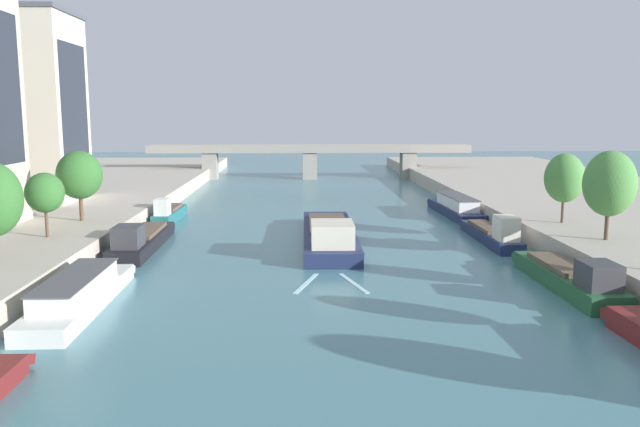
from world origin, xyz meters
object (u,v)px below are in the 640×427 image
at_px(moored_boat_left_lone, 169,213).
at_px(moored_boat_right_downstream, 456,207).
at_px(moored_boat_left_near, 142,239).
at_px(tree_right_end_of_row, 610,184).
at_px(moored_boat_right_near, 569,277).
at_px(bridge_far, 310,157).
at_px(tree_left_past_mid, 45,193).
at_px(tree_right_distant, 564,178).
at_px(barge_midriver, 329,234).
at_px(tree_left_by_lamp, 79,175).
at_px(moored_boat_left_midway, 80,293).
at_px(moored_boat_right_far, 492,233).

bearing_deg(moored_boat_left_lone, moored_boat_right_downstream, 4.82).
bearing_deg(moored_boat_left_near, tree_right_end_of_row, -10.80).
xyz_separation_m(moored_boat_right_near, bridge_far, (-17.41, 81.54, 3.34)).
bearing_deg(tree_left_past_mid, moored_boat_left_near, 35.59).
relative_size(moored_boat_left_lone, moored_boat_right_downstream, 0.68).
bearing_deg(tree_right_distant, barge_midriver, 177.01).
bearing_deg(moored_boat_right_near, moored_boat_right_downstream, 89.79).
bearing_deg(tree_left_by_lamp, moored_boat_left_near, -29.13).
bearing_deg(moored_boat_left_midway, bridge_far, 78.70).
bearing_deg(barge_midriver, moored_boat_right_downstream, 45.67).
bearing_deg(moored_boat_left_near, tree_left_by_lamp, 150.87).
xyz_separation_m(moored_boat_left_near, moored_boat_left_lone, (-0.58, 16.28, 0.01)).
bearing_deg(moored_boat_left_near, barge_midriver, 6.30).
distance_m(moored_boat_left_near, moored_boat_left_lone, 16.29).
xyz_separation_m(tree_left_past_mid, tree_left_by_lamp, (0.11, 8.69, 0.69)).
distance_m(tree_right_end_of_row, bridge_far, 77.73).
xyz_separation_m(moored_boat_right_downstream, tree_left_past_mid, (-41.71, -24.18, 4.96)).
xyz_separation_m(moored_boat_left_lone, tree_right_end_of_row, (41.57, -24.09, 6.02)).
relative_size(moored_boat_right_far, bridge_far, 0.24).
relative_size(moored_boat_right_downstream, tree_left_by_lamp, 2.45).
bearing_deg(moored_boat_left_lone, tree_left_by_lamp, -116.32).
bearing_deg(moored_boat_right_downstream, moored_boat_left_lone, -175.18).
bearing_deg(moored_boat_left_near, bridge_far, 75.36).
height_order(moored_boat_right_near, moored_boat_right_far, moored_boat_right_far).
xyz_separation_m(moored_boat_right_downstream, bridge_far, (-17.54, 46.90, 3.20)).
relative_size(moored_boat_right_near, tree_right_end_of_row, 1.99).
bearing_deg(tree_left_by_lamp, tree_left_past_mid, -90.72).
distance_m(moored_boat_left_near, moored_boat_right_near, 37.96).
bearing_deg(bridge_far, tree_right_end_of_row, -72.24).
height_order(moored_boat_left_near, bridge_far, bridge_far).
height_order(barge_midriver, moored_boat_left_near, barge_midriver).
distance_m(moored_boat_left_near, tree_right_end_of_row, 42.16).
xyz_separation_m(moored_boat_right_downstream, tree_right_end_of_row, (6.16, -27.08, 5.88)).
height_order(moored_boat_right_far, moored_boat_right_downstream, moored_boat_right_far).
height_order(moored_boat_left_midway, moored_boat_left_lone, moored_boat_left_lone).
relative_size(moored_boat_right_far, moored_boat_right_downstream, 0.87).
height_order(moored_boat_left_midway, moored_boat_left_near, moored_boat_left_near).
xyz_separation_m(barge_midriver, moored_boat_right_near, (16.75, -17.36, -0.05)).
distance_m(moored_boat_right_far, tree_right_distant, 8.67).
bearing_deg(tree_right_end_of_row, moored_boat_left_near, 169.20).
height_order(moored_boat_right_near, tree_right_distant, tree_right_distant).
bearing_deg(moored_boat_right_far, tree_right_distant, -9.63).
distance_m(moored_boat_left_midway, moored_boat_right_downstream, 51.28).
bearing_deg(bridge_far, moored_boat_left_midway, -101.30).
height_order(barge_midriver, bridge_far, bridge_far).
bearing_deg(moored_boat_right_downstream, tree_left_by_lamp, -159.57).
xyz_separation_m(moored_boat_left_lone, moored_boat_right_downstream, (35.41, 2.99, 0.14)).
relative_size(moored_boat_left_lone, tree_left_by_lamp, 1.66).
bearing_deg(tree_left_by_lamp, tree_right_end_of_row, -13.64).
relative_size(moored_boat_right_downstream, tree_left_past_mid, 3.04).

